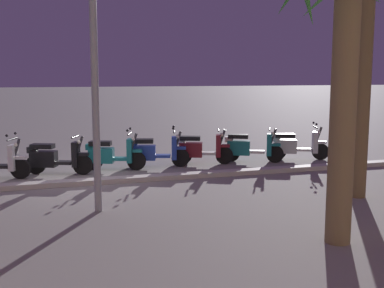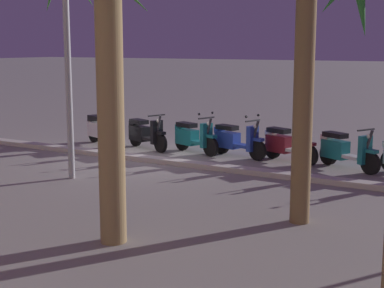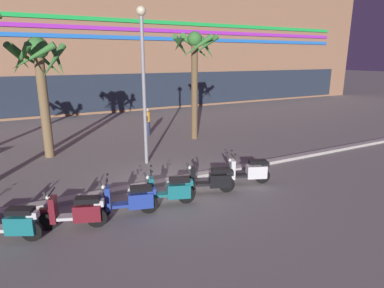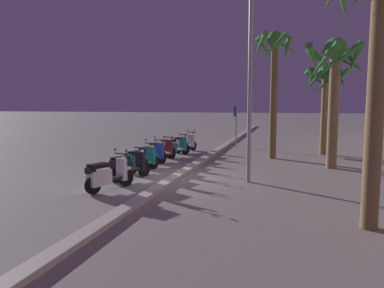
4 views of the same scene
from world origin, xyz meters
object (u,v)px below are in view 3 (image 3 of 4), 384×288
Objects in this scene: scooter_maroon_last_in_row at (77,212)px; scooter_teal_gap_after_mid at (170,190)px; scooter_teal_tail_end at (9,223)px; street_lamp at (143,70)px; palm_tree_by_mall_entrance at (40,70)px; scooter_blue_second_in_line at (130,200)px; pedestrian_by_palm_tree at (148,121)px; scooter_white_far_back at (249,171)px; scooter_black_mid_rear at (212,180)px; palm_tree_far_corner at (195,59)px.

scooter_maroon_last_in_row is 1.00× the size of scooter_teal_gap_after_mid.
street_lamp reaches higher than scooter_teal_tail_end.
scooter_teal_tail_end is 0.33× the size of palm_tree_by_mall_entrance.
scooter_blue_second_in_line is at bearing -115.95° from street_lamp.
palm_tree_by_mall_entrance is at bearing 77.85° from scooter_teal_tail_end.
scooter_teal_tail_end is 1.01× the size of scooter_maroon_last_in_row.
pedestrian_by_palm_tree is at bearing 59.41° from scooter_maroon_last_in_row.
scooter_blue_second_in_line is 1.05× the size of scooter_white_far_back.
scooter_black_mid_rear is (4.18, 0.33, -0.00)m from scooter_maroon_last_in_row.
scooter_blue_second_in_line is at bearing -1.00° from scooter_teal_tail_end.
palm_tree_by_mall_entrance is (-0.01, 7.12, 3.27)m from scooter_maroon_last_in_row.
scooter_maroon_last_in_row is 0.27× the size of street_lamp.
street_lamp is at bearing -39.95° from palm_tree_by_mall_entrance.
scooter_teal_gap_after_mid reaches higher than scooter_maroon_last_in_row.
pedestrian_by_palm_tree is at bearing 52.36° from scooter_teal_tail_end.
scooter_blue_second_in_line is at bearing 3.09° from scooter_maroon_last_in_row.
scooter_teal_tail_end is at bearing -178.01° from scooter_black_mid_rear.
scooter_white_far_back is 8.61m from pedestrian_by_palm_tree.
scooter_white_far_back reaches higher than scooter_maroon_last_in_row.
street_lamp is (2.02, 4.16, 3.30)m from scooter_blue_second_in_line.
palm_tree_by_mall_entrance is at bearing -160.79° from pedestrian_by_palm_tree.
scooter_teal_tail_end is 11.75m from palm_tree_far_corner.
scooter_maroon_last_in_row is 1.42m from scooter_blue_second_in_line.
scooter_black_mid_rear is 0.34× the size of palm_tree_by_mall_entrance.
scooter_teal_gap_after_mid is 8.13m from palm_tree_by_mall_entrance.
pedestrian_by_palm_tree reaches higher than scooter_white_far_back.
street_lamp reaches higher than scooter_blue_second_in_line.
scooter_teal_gap_after_mid is 9.20m from pedestrian_by_palm_tree.
palm_tree_by_mall_entrance is 0.92× the size of palm_tree_far_corner.
scooter_white_far_back is 1.10× the size of pedestrian_by_palm_tree.
palm_tree_by_mall_entrance is 4.51m from street_lamp.
scooter_teal_tail_end is 1.01× the size of scooter_teal_gap_after_mid.
scooter_blue_second_in_line and scooter_white_far_back have the same top height.
street_lamp is (3.44, 4.23, 3.30)m from scooter_maroon_last_in_row.
scooter_black_mid_rear is 5.17m from street_lamp.
street_lamp is at bearing 39.60° from scooter_teal_tail_end.
palm_tree_by_mall_entrance reaches higher than scooter_teal_gap_after_mid.
street_lamp is (-2.28, 3.85, 3.29)m from scooter_white_far_back.
scooter_white_far_back is 9.43m from palm_tree_by_mall_entrance.
scooter_teal_gap_after_mid is 0.33× the size of palm_tree_by_mall_entrance.
scooter_teal_gap_after_mid is 0.99× the size of scooter_white_far_back.
street_lamp is at bearing -111.47° from pedestrian_by_palm_tree.
pedestrian_by_palm_tree reaches higher than scooter_blue_second_in_line.
palm_tree_by_mall_entrance is 0.83× the size of street_lamp.
scooter_maroon_last_in_row is 1.08× the size of pedestrian_by_palm_tree.
scooter_teal_tail_end is 1.09× the size of pedestrian_by_palm_tree.
palm_tree_far_corner is at bearing 50.17° from scooter_blue_second_in_line.
pedestrian_by_palm_tree is at bearing 68.53° from street_lamp.
scooter_blue_second_in_line is 9.72m from pedestrian_by_palm_tree.
scooter_teal_gap_after_mid is at bearing 3.83° from scooter_maroon_last_in_row.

